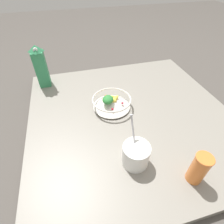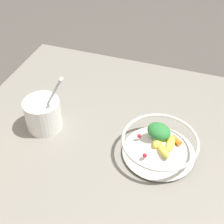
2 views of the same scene
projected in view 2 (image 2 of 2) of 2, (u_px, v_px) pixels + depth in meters
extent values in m
plane|color=#4C4742|center=(123.00, 179.00, 0.97)|extent=(6.00, 6.00, 0.00)
cube|color=gray|center=(123.00, 174.00, 0.95)|extent=(1.19, 1.19, 0.04)
cylinder|color=silver|center=(158.00, 153.00, 0.99)|extent=(0.13, 0.13, 0.01)
cone|color=silver|center=(159.00, 146.00, 0.96)|extent=(0.23, 0.23, 0.05)
torus|color=silver|center=(160.00, 140.00, 0.95)|extent=(0.24, 0.24, 0.01)
ellipsoid|color=#EFD64C|center=(158.00, 142.00, 0.95)|extent=(0.06, 0.04, 0.03)
ellipsoid|color=#EFD64C|center=(162.00, 150.00, 0.93)|extent=(0.06, 0.06, 0.03)
ellipsoid|color=#EFD64C|center=(170.00, 144.00, 0.95)|extent=(0.07, 0.03, 0.03)
cylinder|color=orange|center=(176.00, 140.00, 0.97)|extent=(0.04, 0.04, 0.02)
cylinder|color=orange|center=(160.00, 143.00, 0.96)|extent=(0.04, 0.04, 0.02)
sphere|color=red|center=(160.00, 147.00, 0.95)|extent=(0.01, 0.01, 0.01)
sphere|color=red|center=(139.00, 136.00, 0.98)|extent=(0.01, 0.01, 0.01)
sphere|color=red|center=(170.00, 138.00, 0.97)|extent=(0.02, 0.02, 0.02)
sphere|color=red|center=(145.00, 155.00, 0.92)|extent=(0.01, 0.01, 0.01)
ellipsoid|color=#2D7F38|center=(159.00, 131.00, 0.96)|extent=(0.09, 0.10, 0.04)
cylinder|color=white|center=(43.00, 114.00, 1.05)|extent=(0.12, 0.12, 0.11)
cylinder|color=white|center=(41.00, 104.00, 1.02)|extent=(0.11, 0.11, 0.02)
cylinder|color=silver|center=(51.00, 97.00, 0.98)|extent=(0.01, 0.09, 0.16)
ellipsoid|color=silver|center=(61.00, 79.00, 0.92)|extent=(0.02, 0.01, 0.01)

